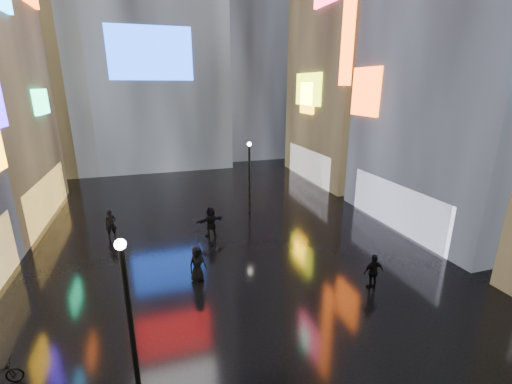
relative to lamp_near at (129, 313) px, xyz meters
name	(u,v)px	position (x,y,z in m)	size (l,w,h in m)	color
ground	(219,230)	(4.79, 11.47, -2.94)	(140.00, 140.00, 0.00)	black
building_right_far	(363,29)	(20.76, 21.47, 11.03)	(10.28, 12.00, 28.00)	black
tower_flank_right	(244,20)	(13.79, 37.47, 14.06)	(12.00, 12.00, 34.00)	black
tower_flank_left	(35,44)	(-9.21, 33.47, 10.06)	(10.00, 10.00, 26.00)	black
lamp_near	(129,313)	(0.00, 0.00, 0.00)	(0.30, 0.30, 5.20)	black
lamp_far	(249,173)	(7.66, 14.30, 0.00)	(0.30, 0.30, 5.20)	black
pedestrian_3	(373,272)	(10.24, 2.86, -2.09)	(1.00, 0.42, 1.70)	black
pedestrian_4	(197,264)	(2.62, 5.92, -2.06)	(0.87, 0.56, 1.77)	black
pedestrian_5	(211,222)	(4.13, 10.73, -1.99)	(1.77, 0.56, 1.91)	black
pedestrian_6	(111,224)	(-1.75, 12.34, -2.05)	(0.66, 0.43, 1.80)	black
umbrella_2	(196,238)	(2.62, 5.92, -0.72)	(0.98, 1.00, 0.90)	black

